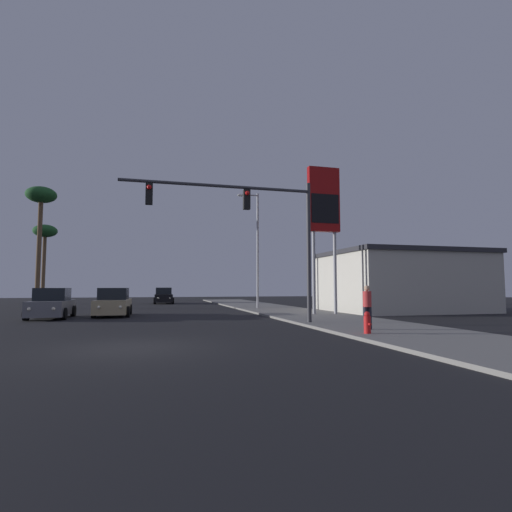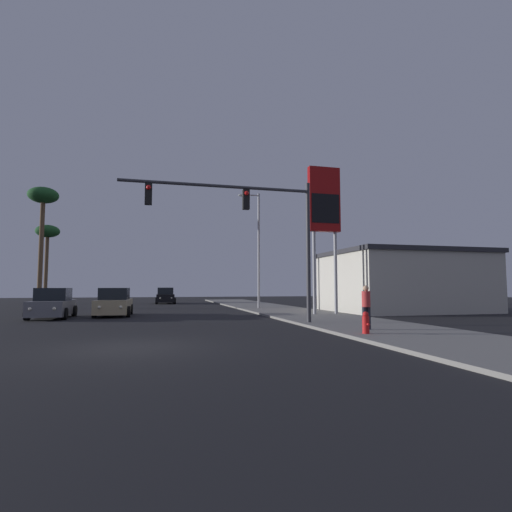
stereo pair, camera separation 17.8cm
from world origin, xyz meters
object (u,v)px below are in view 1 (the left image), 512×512
object	(u,v)px
gas_station_sign	(324,208)
fire_hydrant	(367,323)
car_grey	(52,305)
pedestrian_on_sidewalk	(367,305)
palm_tree_mid	(41,202)
traffic_light_mast	(256,219)
car_black	(164,296)
street_lamp	(256,244)
car_tan	(113,303)
palm_tree_far	(45,235)

from	to	relation	value
gas_station_sign	fire_hydrant	distance (m)	11.96
car_grey	gas_station_sign	size ratio (longest dim) A/B	0.48
pedestrian_on_sidewalk	palm_tree_mid	xyz separation A→B (m)	(-17.01, 22.23, 7.69)
traffic_light_mast	pedestrian_on_sidewalk	distance (m)	6.21
car_black	car_grey	bearing A→B (deg)	72.11
gas_station_sign	palm_tree_mid	size ratio (longest dim) A/B	0.90
street_lamp	palm_tree_mid	world-z (taller)	palm_tree_mid
pedestrian_on_sidewalk	palm_tree_mid	size ratio (longest dim) A/B	0.17
car_tan	palm_tree_mid	world-z (taller)	palm_tree_mid
gas_station_sign	car_grey	bearing A→B (deg)	172.57
car_black	gas_station_sign	size ratio (longest dim) A/B	0.48
car_tan	fire_hydrant	size ratio (longest dim) A/B	5.70
fire_hydrant	palm_tree_far	xyz separation A→B (m)	(-18.26, 33.45, 6.72)
palm_tree_mid	car_black	bearing A→B (deg)	36.06
car_tan	palm_tree_mid	bearing A→B (deg)	-55.69
palm_tree_mid	street_lamp	bearing A→B (deg)	-19.27
car_tan	gas_station_sign	size ratio (longest dim) A/B	0.48
car_tan	fire_hydrant	distance (m)	15.96
car_tan	street_lamp	distance (m)	11.95
car_black	pedestrian_on_sidewalk	world-z (taller)	pedestrian_on_sidewalk
car_tan	gas_station_sign	distance (m)	14.01
car_tan	pedestrian_on_sidewalk	bearing A→B (deg)	132.93
gas_station_sign	fire_hydrant	xyz separation A→B (m)	(-2.90, -9.85, -6.13)
car_tan	street_lamp	world-z (taller)	street_lamp
traffic_light_mast	fire_hydrant	world-z (taller)	traffic_light_mast
car_grey	palm_tree_far	distance (m)	23.21
gas_station_sign	fire_hydrant	bearing A→B (deg)	-106.39
car_tan	fire_hydrant	bearing A→B (deg)	128.05
car_tan	fire_hydrant	xyz separation A→B (m)	(9.48, -12.84, -0.27)
traffic_light_mast	pedestrian_on_sidewalk	xyz separation A→B (m)	(3.48, -3.51, -3.76)
car_grey	palm_tree_mid	size ratio (longest dim) A/B	0.43
car_tan	palm_tree_far	xyz separation A→B (m)	(-8.79, 20.61, 6.45)
street_lamp	car_tan	bearing A→B (deg)	-154.97
car_black	pedestrian_on_sidewalk	size ratio (longest dim) A/B	2.59
fire_hydrant	palm_tree_mid	xyz separation A→B (m)	(-16.28, 23.45, 8.23)
car_grey	palm_tree_mid	bearing A→B (deg)	-73.42
traffic_light_mast	palm_tree_mid	size ratio (longest dim) A/B	0.86
fire_hydrant	car_black	bearing A→B (deg)	101.02
car_black	pedestrian_on_sidewalk	bearing A→B (deg)	104.04
car_black	fire_hydrant	bearing A→B (deg)	102.25
street_lamp	car_black	bearing A→B (deg)	116.35
street_lamp	gas_station_sign	bearing A→B (deg)	-73.38
traffic_light_mast	street_lamp	distance (m)	13.25
car_black	gas_station_sign	bearing A→B (deg)	114.18
car_grey	palm_tree_far	size ratio (longest dim) A/B	0.52
car_black	car_tan	distance (m)	18.41
palm_tree_mid	gas_station_sign	bearing A→B (deg)	-35.34
fire_hydrant	palm_tree_far	size ratio (longest dim) A/B	0.09
car_grey	car_tan	size ratio (longest dim) A/B	1.00
car_tan	palm_tree_far	size ratio (longest dim) A/B	0.52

